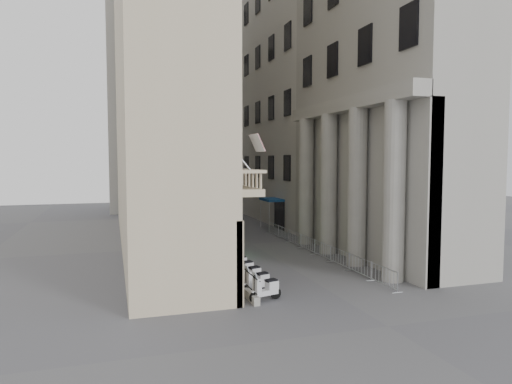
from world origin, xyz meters
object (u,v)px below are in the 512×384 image
at_px(pedestrian_b, 234,219).
at_px(info_kiosk, 224,242).
at_px(street_lamp, 193,174).
at_px(scooter_0, 266,301).
at_px(pedestrian_a, 230,218).
at_px(security_tent, 202,211).

bearing_deg(pedestrian_b, info_kiosk, 79.33).
distance_m(info_kiosk, pedestrian_b, 12.61).
bearing_deg(street_lamp, scooter_0, -91.81).
bearing_deg(info_kiosk, scooter_0, -92.78).
xyz_separation_m(scooter_0, pedestrian_a, (4.40, 24.54, 0.88)).
height_order(scooter_0, pedestrian_a, pedestrian_a).
relative_size(security_tent, pedestrian_b, 2.01).
height_order(street_lamp, pedestrian_b, street_lamp).
bearing_deg(security_tent, info_kiosk, -85.93).
bearing_deg(scooter_0, security_tent, -15.35).
bearing_deg(info_kiosk, security_tent, 93.86).
distance_m(scooter_0, pedestrian_b, 23.00).
distance_m(scooter_0, info_kiosk, 10.61).
relative_size(scooter_0, pedestrian_a, 0.85).
height_order(security_tent, pedestrian_a, security_tent).
relative_size(security_tent, info_kiosk, 1.88).
distance_m(security_tent, info_kiosk, 6.12).
xyz_separation_m(pedestrian_a, pedestrian_b, (-0.11, -1.97, 0.07)).
bearing_deg(pedestrian_b, security_tent, 62.23).
distance_m(security_tent, street_lamp, 4.24).
bearing_deg(info_kiosk, street_lamp, 93.77).
bearing_deg(street_lamp, pedestrian_a, 45.63).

